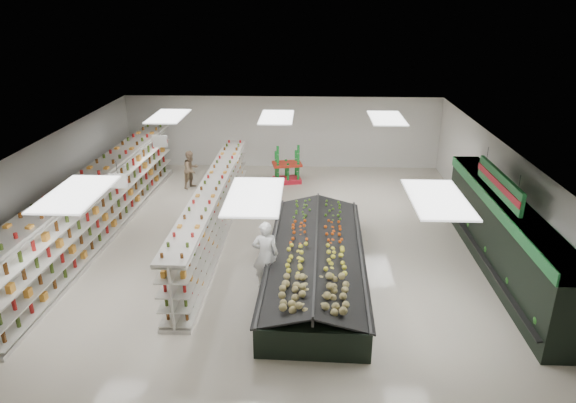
{
  "coord_description": "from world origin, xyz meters",
  "views": [
    {
      "loc": [
        1.17,
        -14.49,
        7.24
      ],
      "look_at": [
        0.56,
        0.48,
        1.25
      ],
      "focal_mm": 32.0,
      "sensor_mm": 36.0,
      "label": 1
    }
  ],
  "objects_px": {
    "gondola_center": "(214,213)",
    "shopper_background": "(191,170)",
    "gondola_left": "(99,206)",
    "soda_endcap": "(287,166)",
    "shopper_main": "(265,255)",
    "produce_island": "(316,260)"
  },
  "relations": [
    {
      "from": "shopper_main",
      "to": "shopper_background",
      "type": "xyz_separation_m",
      "value": [
        -3.63,
        7.57,
        -0.18
      ]
    },
    {
      "from": "gondola_center",
      "to": "produce_island",
      "type": "relative_size",
      "value": 1.42
    },
    {
      "from": "gondola_center",
      "to": "shopper_background",
      "type": "xyz_separation_m",
      "value": [
        -1.73,
        4.54,
        -0.06
      ]
    },
    {
      "from": "gondola_left",
      "to": "soda_endcap",
      "type": "bearing_deg",
      "value": 44.85
    },
    {
      "from": "shopper_main",
      "to": "shopper_background",
      "type": "bearing_deg",
      "value": -69.92
    },
    {
      "from": "gondola_center",
      "to": "produce_island",
      "type": "distance_m",
      "value": 4.04
    },
    {
      "from": "produce_island",
      "to": "shopper_main",
      "type": "relative_size",
      "value": 3.89
    },
    {
      "from": "shopper_main",
      "to": "shopper_background",
      "type": "distance_m",
      "value": 8.39
    },
    {
      "from": "gondola_center",
      "to": "shopper_background",
      "type": "distance_m",
      "value": 4.86
    },
    {
      "from": "soda_endcap",
      "to": "shopper_background",
      "type": "xyz_separation_m",
      "value": [
        -3.84,
        -0.81,
        0.04
      ]
    },
    {
      "from": "gondola_left",
      "to": "shopper_main",
      "type": "bearing_deg",
      "value": -26.33
    },
    {
      "from": "produce_island",
      "to": "gondola_center",
      "type": "bearing_deg",
      "value": 143.59
    },
    {
      "from": "gondola_center",
      "to": "soda_endcap",
      "type": "height_order",
      "value": "gondola_center"
    },
    {
      "from": "gondola_left",
      "to": "soda_endcap",
      "type": "relative_size",
      "value": 8.37
    },
    {
      "from": "gondola_center",
      "to": "shopper_main",
      "type": "bearing_deg",
      "value": -57.5
    },
    {
      "from": "gondola_left",
      "to": "gondola_center",
      "type": "relative_size",
      "value": 1.21
    },
    {
      "from": "soda_endcap",
      "to": "shopper_main",
      "type": "relative_size",
      "value": 0.79
    },
    {
      "from": "gondola_left",
      "to": "shopper_background",
      "type": "bearing_deg",
      "value": 68.82
    },
    {
      "from": "soda_endcap",
      "to": "gondola_center",
      "type": "bearing_deg",
      "value": -111.54
    },
    {
      "from": "gondola_left",
      "to": "soda_endcap",
      "type": "distance_m",
      "value": 7.91
    },
    {
      "from": "produce_island",
      "to": "shopper_background",
      "type": "bearing_deg",
      "value": 125.62
    },
    {
      "from": "gondola_center",
      "to": "soda_endcap",
      "type": "xyz_separation_m",
      "value": [
        2.11,
        5.35,
        -0.1
      ]
    }
  ]
}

